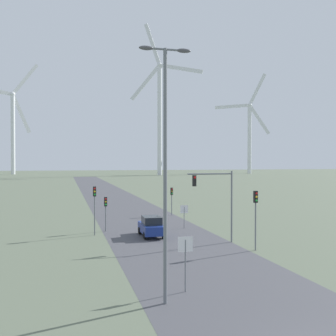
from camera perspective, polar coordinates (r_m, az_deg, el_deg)
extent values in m
cube|color=#47474C|center=(59.59, -6.51, -5.58)|extent=(10.00, 240.00, 0.01)
cylinder|color=slate|center=(18.53, -0.41, -1.26)|extent=(0.18, 0.18, 12.07)
cylinder|color=slate|center=(19.25, -0.41, 16.84)|extent=(1.82, 0.10, 0.10)
ellipsoid|color=#4C4C51|center=(19.06, -3.19, 17.00)|extent=(0.70, 0.32, 0.20)
ellipsoid|color=#4C4C51|center=(19.49, 2.30, 16.64)|extent=(0.70, 0.32, 0.20)
cylinder|color=slate|center=(20.92, 2.53, -14.01)|extent=(0.07, 0.07, 2.71)
cube|color=white|center=(20.64, 2.54, -11.00)|extent=(0.81, 0.01, 0.81)
cube|color=red|center=(20.66, 2.53, -10.99)|extent=(0.76, 0.02, 0.76)
cylinder|color=slate|center=(40.04, 2.36, -7.20)|extent=(0.07, 0.07, 2.17)
cube|color=white|center=(39.92, 2.37, -5.99)|extent=(0.81, 0.01, 0.81)
cube|color=red|center=(39.93, 2.36, -5.99)|extent=(0.76, 0.02, 0.76)
cylinder|color=slate|center=(38.63, -9.04, -6.64)|extent=(0.11, 0.11, 3.33)
cube|color=black|center=(38.49, -9.05, -4.85)|extent=(0.28, 0.24, 0.90)
sphere|color=red|center=(38.33, -9.03, -4.47)|extent=(0.16, 0.16, 0.16)
sphere|color=gold|center=(38.36, -9.03, -4.87)|extent=(0.16, 0.16, 0.16)
sphere|color=green|center=(38.39, -9.02, -5.27)|extent=(0.16, 0.16, 0.16)
cylinder|color=slate|center=(30.75, 12.59, -7.47)|extent=(0.11, 0.11, 4.53)
cube|color=black|center=(30.54, 12.60, -4.10)|extent=(0.28, 0.24, 0.90)
sphere|color=red|center=(30.40, 12.72, -3.61)|extent=(0.16, 0.16, 0.16)
sphere|color=gold|center=(30.42, 12.71, -4.12)|extent=(0.16, 0.16, 0.16)
sphere|color=green|center=(30.45, 12.71, -4.63)|extent=(0.16, 0.16, 0.16)
cylinder|color=slate|center=(36.78, -10.61, -6.13)|extent=(0.11, 0.11, 4.47)
cube|color=black|center=(36.61, -10.62, -3.36)|extent=(0.28, 0.24, 0.90)
sphere|color=red|center=(36.46, -10.60, -2.95)|extent=(0.16, 0.16, 0.16)
sphere|color=gold|center=(36.47, -10.60, -3.38)|extent=(0.16, 0.16, 0.16)
sphere|color=green|center=(36.50, -10.60, -3.80)|extent=(0.16, 0.16, 0.16)
cylinder|color=slate|center=(49.51, 0.54, -4.88)|extent=(0.11, 0.11, 3.48)
cube|color=black|center=(49.40, 0.54, -3.39)|extent=(0.28, 0.24, 0.90)
sphere|color=red|center=(49.25, 0.58, -3.09)|extent=(0.16, 0.16, 0.16)
sphere|color=gold|center=(49.27, 0.58, -3.40)|extent=(0.16, 0.16, 0.16)
sphere|color=green|center=(49.29, 0.58, -3.71)|extent=(0.16, 0.16, 0.16)
cylinder|color=slate|center=(33.41, 9.22, -5.53)|extent=(0.14, 0.14, 5.99)
cylinder|color=slate|center=(32.48, 6.11, -0.86)|extent=(3.87, 0.12, 0.12)
cube|color=black|center=(32.05, 3.84, -1.86)|extent=(0.28, 0.24, 0.90)
sphere|color=red|center=(31.91, 3.92, -1.39)|extent=(0.18, 0.18, 0.18)
cube|color=navy|center=(35.88, -2.44, -8.72)|extent=(1.88, 4.13, 0.80)
cube|color=#1E2328|center=(35.62, -2.39, -7.57)|extent=(1.60, 2.13, 0.70)
cylinder|color=black|center=(37.02, -4.13, -9.06)|extent=(0.22, 0.66, 0.66)
cylinder|color=black|center=(37.35, -1.61, -8.96)|extent=(0.22, 0.66, 0.66)
cylinder|color=black|center=(34.56, -3.35, -9.77)|extent=(0.22, 0.66, 0.66)
cylinder|color=black|center=(34.92, -0.65, -9.66)|extent=(0.22, 0.66, 0.66)
cylinder|color=silver|center=(226.11, -21.59, 4.56)|extent=(2.20, 2.20, 42.72)
sphere|color=silver|center=(228.49, -21.62, 9.91)|extent=(2.60, 2.60, 2.60)
cube|color=silver|center=(228.23, -20.51, 7.31)|extent=(9.57, 4.11, 20.19)
cube|color=silver|center=(231.81, -19.99, 12.06)|extent=(13.33, 5.57, 18.10)
cylinder|color=silver|center=(197.94, -1.23, 6.94)|extent=(2.20, 2.20, 54.97)
sphere|color=silver|center=(202.67, -1.24, 14.69)|extent=(2.60, 2.60, 2.60)
cube|color=silver|center=(206.32, -2.28, 17.54)|extent=(7.94, 4.28, 20.92)
cube|color=silver|center=(202.59, -3.35, 12.21)|extent=(14.11, 7.35, 17.34)
cube|color=silver|center=(200.02, 1.98, 14.22)|extent=(19.41, 9.98, 5.95)
cylinder|color=silver|center=(230.58, 11.74, 4.09)|extent=(2.20, 2.20, 39.17)
sphere|color=silver|center=(232.50, 11.76, 8.92)|extent=(2.60, 2.60, 2.60)
cube|color=silver|center=(232.67, 13.14, 6.80)|extent=(11.93, 3.62, 16.89)
cube|color=silver|center=(234.88, 12.85, 11.11)|extent=(9.80, 3.05, 18.01)
cube|color=silver|center=(230.59, 9.24, 8.81)|extent=(18.72, 5.42, 3.14)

